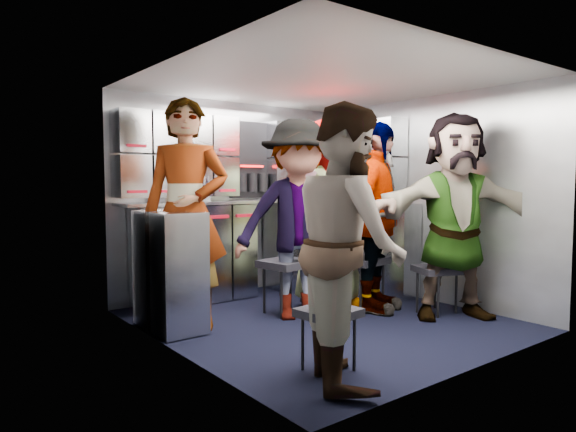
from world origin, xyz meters
TOP-DOWN VIEW (x-y plane):
  - floor at (0.00, 0.00)m, footprint 3.00×3.00m
  - wall_back at (0.00, 1.50)m, footprint 2.80×0.04m
  - wall_left at (-1.40, 0.00)m, footprint 0.04×3.00m
  - wall_right at (1.40, 0.00)m, footprint 0.04×3.00m
  - ceiling at (0.00, 0.00)m, footprint 2.80×3.00m
  - cart_bank_back at (0.00, 1.29)m, footprint 2.68×0.38m
  - cart_bank_left at (-1.19, 0.56)m, footprint 0.38×0.76m
  - counter at (0.00, 1.29)m, footprint 2.68×0.42m
  - locker_bank_back at (0.00, 1.35)m, footprint 2.68×0.28m
  - locker_bank_right at (1.25, 0.70)m, footprint 0.28×1.00m
  - right_cabinet at (1.25, 0.60)m, footprint 0.28×1.20m
  - coffee_niche at (0.18, 1.41)m, footprint 0.46×0.16m
  - red_latch_strip at (0.00, 1.09)m, footprint 2.60×0.02m
  - jump_seat_near_left at (-0.77, -0.93)m, footprint 0.38×0.36m
  - jump_seat_mid_left at (-0.10, 0.39)m, footprint 0.48×0.47m
  - jump_seat_center at (0.42, 0.52)m, footprint 0.45×0.44m
  - jump_seat_mid_right at (0.62, 0.11)m, footprint 0.46×0.45m
  - jump_seat_near_right at (1.02, -0.47)m, footprint 0.48×0.47m
  - attendant_standing at (-1.05, 0.52)m, footprint 0.84×0.79m
  - attendant_arc_a at (-0.77, -1.11)m, footprint 0.98×1.04m
  - attendant_arc_b at (-0.10, 0.21)m, footprint 1.33×1.10m
  - attendant_arc_c at (0.42, 0.34)m, footprint 0.97×0.69m
  - attendant_arc_d at (0.62, -0.07)m, footprint 1.14×0.84m
  - attendant_arc_e at (1.02, -0.65)m, footprint 1.74×1.40m
  - bottle_left at (-0.46, 1.24)m, footprint 0.06×0.06m
  - bottle_mid at (-0.50, 1.24)m, footprint 0.06×0.06m
  - bottle_right at (0.67, 1.24)m, footprint 0.07×0.07m
  - cup_left at (-0.87, 1.23)m, footprint 0.08×0.08m
  - cup_right at (1.22, 1.23)m, footprint 0.09×0.09m

SIDE VIEW (x-z plane):
  - floor at x=0.00m, z-range 0.00..0.00m
  - jump_seat_near_left at x=-0.77m, z-range 0.16..0.57m
  - jump_seat_center at x=0.42m, z-range 0.16..0.59m
  - jump_seat_near_right at x=1.02m, z-range 0.17..0.61m
  - jump_seat_mid_right at x=0.62m, z-range 0.19..0.69m
  - jump_seat_mid_left at x=-0.10m, z-range 0.19..0.69m
  - cart_bank_back at x=0.00m, z-range 0.00..0.99m
  - cart_bank_left at x=-1.19m, z-range 0.00..0.99m
  - right_cabinet at x=1.25m, z-range 0.00..1.00m
  - attendant_arc_a at x=-0.77m, z-range 0.00..1.71m
  - red_latch_strip at x=0.00m, z-range 0.86..0.90m
  - attendant_arc_b at x=-0.10m, z-range 0.00..1.79m
  - attendant_arc_d at x=0.62m, z-range 0.00..1.79m
  - attendant_arc_e at x=1.02m, z-range 0.00..1.86m
  - attendant_arc_c at x=0.42m, z-range 0.00..1.86m
  - attendant_standing at x=-1.05m, z-range 0.00..1.93m
  - counter at x=0.00m, z-range 1.00..1.03m
  - wall_back at x=0.00m, z-range 0.00..2.10m
  - wall_left at x=-1.40m, z-range 0.00..2.10m
  - wall_right at x=1.40m, z-range 0.00..2.10m
  - cup_left at x=-0.87m, z-range 1.03..1.13m
  - cup_right at x=1.22m, z-range 1.03..1.13m
  - bottle_right at x=0.67m, z-range 1.03..1.25m
  - bottle_mid at x=-0.50m, z-range 1.03..1.29m
  - bottle_left at x=-0.46m, z-range 1.03..1.30m
  - coffee_niche at x=0.18m, z-range 1.05..1.89m
  - locker_bank_back at x=0.00m, z-range 1.08..1.90m
  - locker_bank_right at x=1.25m, z-range 1.08..1.90m
  - ceiling at x=0.00m, z-range 2.09..2.11m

